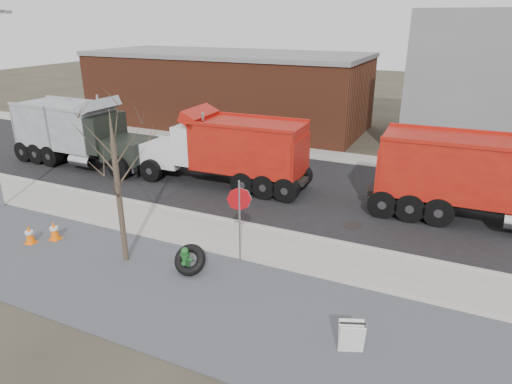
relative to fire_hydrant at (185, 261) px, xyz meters
The scene contains 17 objects.
ground 2.60m from the fire_hydrant, 67.25° to the left, with size 120.00×120.00×0.00m, color #383328.
gravel_verge 1.55m from the fire_hydrant, 48.50° to the right, with size 60.00×5.00×0.03m, color slate.
sidewalk 2.83m from the fire_hydrant, 69.23° to the left, with size 60.00×2.50×0.06m, color #9E9B93.
curb 4.06m from the fire_hydrant, 75.76° to the left, with size 60.00×0.15×0.11m, color #9E9B93.
road 8.74m from the fire_hydrant, 83.45° to the left, with size 60.00×9.40×0.02m, color black.
far_sidewalk 14.41m from the fire_hydrant, 86.04° to the left, with size 60.00×2.00×0.06m, color #9E9B93.
building_brick 21.48m from the fire_hydrant, 114.93° to the left, with size 20.20×8.20×5.30m.
bare_tree 3.65m from the fire_hydrant, behind, with size 3.20×3.20×5.20m.
fire_hydrant is the anchor object (origin of this frame).
truck_tire 0.18m from the fire_hydrant, ahead, with size 1.11×0.99×0.96m.
stop_sign 2.38m from the fire_hydrant, 44.78° to the left, with size 0.70×0.37×2.85m.
sandwich_board 5.85m from the fire_hydrant, 14.72° to the right, with size 0.69×0.57×0.83m.
traffic_cone_near 6.12m from the fire_hydrant, behind, with size 0.37×0.37×0.71m.
traffic_cone_far 5.52m from the fire_hydrant, behind, with size 0.38×0.38×0.73m.
dump_truck_red_a 11.71m from the fire_hydrant, 44.42° to the left, with size 9.30×2.89×3.72m.
dump_truck_red_b 8.23m from the fire_hydrant, 108.83° to the left, with size 8.49×2.73×3.57m.
dump_truck_grey 13.54m from the fire_hydrant, 147.55° to the left, with size 8.11×2.63×3.66m.
Camera 1 is at (6.36, -12.86, 7.56)m, focal length 32.00 mm.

